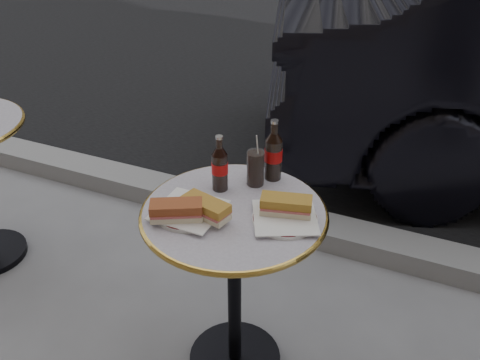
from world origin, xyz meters
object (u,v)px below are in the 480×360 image
at_px(cola_bottle_left, 220,163).
at_px(cola_glass, 256,168).
at_px(plate_right, 285,219).
at_px(cola_bottle_right, 274,150).
at_px(bistro_table, 234,293).
at_px(plate_left, 189,212).

distance_m(cola_bottle_left, cola_glass, 0.13).
xyz_separation_m(cola_bottle_left, cola_glass, (0.10, 0.08, -0.04)).
bearing_deg(plate_right, cola_bottle_right, 119.20).
relative_size(cola_bottle_left, cola_glass, 1.59).
xyz_separation_m(bistro_table, plate_left, (-0.13, -0.08, 0.37)).
xyz_separation_m(plate_left, cola_bottle_right, (0.17, 0.32, 0.11)).
height_order(plate_left, plate_right, same).
height_order(plate_left, cola_bottle_right, cola_bottle_right).
relative_size(plate_left, cola_glass, 1.69).
height_order(cola_bottle_left, cola_glass, cola_bottle_left).
bearing_deg(cola_glass, plate_right, -44.46).
distance_m(bistro_table, plate_right, 0.41).
xyz_separation_m(bistro_table, cola_glass, (0.00, 0.18, 0.43)).
bearing_deg(plate_left, cola_bottle_left, 81.09).
height_order(plate_right, cola_bottle_right, cola_bottle_right).
relative_size(bistro_table, cola_bottle_right, 3.20).
bearing_deg(bistro_table, cola_glass, 89.23).
distance_m(plate_left, cola_glass, 0.29).
distance_m(plate_right, cola_bottle_right, 0.29).
bearing_deg(plate_right, plate_left, -163.31).
bearing_deg(bistro_table, cola_bottle_right, 79.69).
distance_m(plate_left, cola_bottle_left, 0.20).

